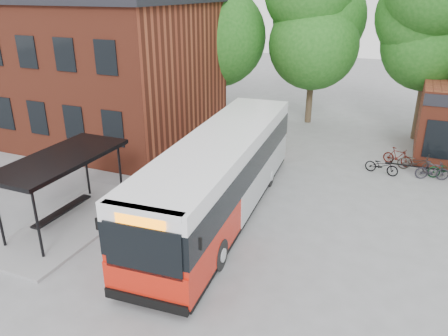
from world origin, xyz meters
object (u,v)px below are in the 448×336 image
at_px(city_bus, 222,176).
at_px(bicycle_3, 432,171).
at_px(bicycle_1, 398,157).
at_px(bicycle_4, 447,170).
at_px(bus_shelter, 65,191).
at_px(bicycle_0, 382,166).
at_px(bicycle_2, 416,162).

distance_m(city_bus, bicycle_3, 10.93).
relative_size(bicycle_1, bicycle_4, 0.88).
xyz_separation_m(bus_shelter, bicycle_0, (11.05, 10.23, -1.01)).
xyz_separation_m(bicycle_1, bicycle_2, (0.92, -0.56, 0.02)).
height_order(city_bus, bicycle_2, city_bus).
relative_size(bus_shelter, bicycle_1, 4.48).
distance_m(city_bus, bicycle_2, 10.97).
xyz_separation_m(bicycle_0, bicycle_4, (3.01, 0.60, 0.03)).
relative_size(city_bus, bicycle_4, 7.43).
bearing_deg(bicycle_2, bicycle_4, -96.05).
relative_size(city_bus, bicycle_2, 7.15).
bearing_deg(city_bus, bicycle_4, 36.67).
relative_size(bicycle_0, bicycle_3, 1.05).
xyz_separation_m(bus_shelter, bicycle_1, (11.73, 11.81, -0.98)).
bearing_deg(bus_shelter, bicycle_1, 45.20).
xyz_separation_m(city_bus, bicycle_1, (6.50, 8.56, -1.21)).
relative_size(bus_shelter, bicycle_3, 4.38).
bearing_deg(bicycle_2, bicycle_1, 68.84).
distance_m(bicycle_2, bicycle_3, 1.11).
distance_m(bicycle_0, bicycle_4, 3.07).
xyz_separation_m(city_bus, bicycle_2, (7.42, 8.00, -1.19)).
height_order(bus_shelter, bicycle_2, bus_shelter).
xyz_separation_m(bus_shelter, city_bus, (5.23, 3.25, 0.23)).
relative_size(bicycle_2, bicycle_3, 1.16).
distance_m(bicycle_0, bicycle_2, 1.90).
bearing_deg(bicycle_3, bicycle_1, 37.75).
distance_m(bus_shelter, bicycle_3, 17.00).
xyz_separation_m(city_bus, bicycle_0, (5.82, 6.98, -1.24)).
bearing_deg(bus_shelter, bicycle_4, 37.62).
height_order(bicycle_0, bicycle_2, bicycle_2).
xyz_separation_m(bicycle_2, bicycle_4, (1.41, -0.41, -0.02)).
xyz_separation_m(bicycle_0, bicycle_1, (0.68, 1.58, 0.03)).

